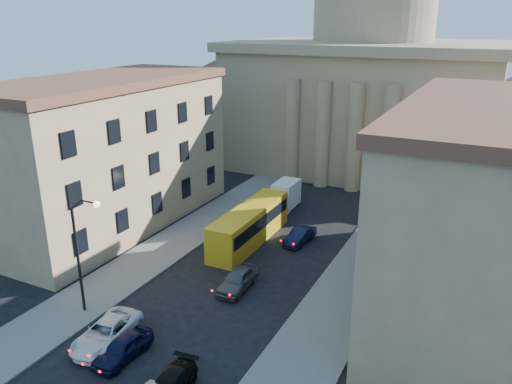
% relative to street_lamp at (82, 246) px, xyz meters
% --- Properties ---
extents(sidewalk_left, '(5.00, 60.00, 0.15)m').
position_rel_street_lamp_xyz_m(sidewalk_left, '(-1.53, 10.00, -5.21)').
color(sidewalk_left, '#5C5854').
rests_on(sidewalk_left, ground).
extents(sidewalk_right, '(5.00, 60.00, 0.15)m').
position_rel_street_lamp_xyz_m(sidewalk_right, '(15.47, 10.00, -5.21)').
color(sidewalk_right, '#5C5854').
rests_on(sidewalk_right, ground).
extents(church, '(68.02, 28.76, 36.60)m').
position_rel_street_lamp_xyz_m(church, '(6.97, 47.47, 6.59)').
color(church, '#8D7C56').
rests_on(church, ground).
extents(building_left, '(11.60, 26.60, 14.70)m').
position_rel_street_lamp_xyz_m(building_left, '(-10.03, 14.00, 2.14)').
color(building_left, tan).
rests_on(building_left, ground).
extents(building_right, '(11.60, 26.60, 14.70)m').
position_rel_street_lamp_xyz_m(building_right, '(23.97, 14.00, 2.14)').
color(building_right, tan).
rests_on(building_right, ground).
extents(street_lamp, '(2.62, 0.44, 8.83)m').
position_rel_street_lamp_xyz_m(street_lamp, '(0.00, 0.00, 0.00)').
color(street_lamp, black).
rests_on(street_lamp, ground).
extents(car_left_near, '(1.90, 4.37, 1.47)m').
position_rel_street_lamp_xyz_m(car_left_near, '(5.44, -2.80, -4.55)').
color(car_left_near, black).
rests_on(car_left_near, ground).
extents(car_left_mid, '(3.14, 5.72, 1.52)m').
position_rel_street_lamp_xyz_m(car_left_mid, '(3.47, -2.09, -4.53)').
color(car_left_mid, white).
rests_on(car_left_mid, ground).
extents(car_right_far, '(2.06, 4.72, 1.58)m').
position_rel_street_lamp_xyz_m(car_right_far, '(7.77, 7.70, -4.49)').
color(car_right_far, '#47464B').
rests_on(car_right_far, ground).
extents(car_right_distant, '(1.91, 4.38, 1.40)m').
position_rel_street_lamp_xyz_m(car_right_distant, '(8.96, 17.73, -4.59)').
color(car_right_distant, black).
rests_on(car_right_distant, ground).
extents(city_bus, '(2.83, 11.85, 3.33)m').
position_rel_street_lamp_xyz_m(city_bus, '(4.65, 15.86, -3.49)').
color(city_bus, gold).
rests_on(city_bus, ground).
extents(box_truck, '(2.21, 5.42, 2.96)m').
position_rel_street_lamp_xyz_m(box_truck, '(4.12, 25.02, -3.89)').
color(box_truck, silver).
rests_on(box_truck, ground).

